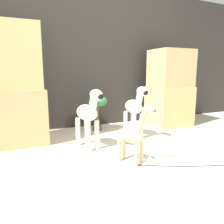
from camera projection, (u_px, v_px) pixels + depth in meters
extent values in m
plane|color=beige|center=(150.00, 162.00, 2.16)|extent=(14.00, 14.00, 0.00)
cube|color=#2D2B28|center=(92.00, 57.00, 3.47)|extent=(6.40, 0.08, 2.20)
cube|color=tan|center=(19.00, 117.00, 2.68)|extent=(0.63, 0.53, 0.67)
cube|color=#D1B775|center=(14.00, 57.00, 2.55)|extent=(0.57, 0.48, 0.76)
cube|color=#D1B775|center=(169.00, 106.00, 3.61)|extent=(0.63, 0.53, 0.64)
cube|color=tan|center=(171.00, 68.00, 3.50)|extent=(0.60, 0.50, 0.58)
cylinder|color=white|center=(141.00, 126.00, 2.88)|extent=(0.06, 0.06, 0.34)
cylinder|color=white|center=(134.00, 127.00, 2.84)|extent=(0.06, 0.06, 0.34)
cylinder|color=white|center=(133.00, 122.00, 3.11)|extent=(0.06, 0.06, 0.34)
cylinder|color=white|center=(126.00, 123.00, 3.07)|extent=(0.06, 0.06, 0.34)
ellipsoid|color=white|center=(134.00, 107.00, 2.93)|extent=(0.20, 0.36, 0.19)
cylinder|color=white|center=(139.00, 98.00, 2.77)|extent=(0.09, 0.14, 0.22)
ellipsoid|color=white|center=(142.00, 91.00, 2.69)|extent=(0.12, 0.20, 0.12)
sphere|color=black|center=(146.00, 93.00, 2.62)|extent=(0.06, 0.06, 0.06)
cube|color=black|center=(139.00, 97.00, 2.77)|extent=(0.02, 0.08, 0.18)
cylinder|color=white|center=(97.00, 135.00, 2.48)|extent=(0.06, 0.06, 0.34)
cylinder|color=white|center=(88.00, 137.00, 2.42)|extent=(0.06, 0.06, 0.34)
cylinder|color=white|center=(86.00, 130.00, 2.68)|extent=(0.06, 0.06, 0.34)
cylinder|color=white|center=(78.00, 132.00, 2.62)|extent=(0.06, 0.06, 0.34)
ellipsoid|color=white|center=(87.00, 113.00, 2.50)|extent=(0.25, 0.39, 0.19)
cylinder|color=white|center=(93.00, 103.00, 2.36)|extent=(0.11, 0.15, 0.22)
ellipsoid|color=white|center=(96.00, 95.00, 2.29)|extent=(0.15, 0.22, 0.12)
sphere|color=black|center=(101.00, 97.00, 2.22)|extent=(0.06, 0.06, 0.06)
cube|color=black|center=(93.00, 102.00, 2.35)|extent=(0.04, 0.09, 0.18)
cylinder|color=#E0C184|center=(141.00, 154.00, 2.08)|extent=(0.04, 0.04, 0.22)
cylinder|color=#E0C184|center=(136.00, 156.00, 2.03)|extent=(0.04, 0.04, 0.22)
cylinder|color=#E0C184|center=(124.00, 148.00, 2.22)|extent=(0.04, 0.04, 0.22)
cylinder|color=#E0C184|center=(119.00, 150.00, 2.16)|extent=(0.04, 0.04, 0.22)
ellipsoid|color=#E0C184|center=(130.00, 136.00, 2.09)|extent=(0.24, 0.33, 0.13)
cylinder|color=#E0C184|center=(142.00, 122.00, 1.98)|extent=(0.10, 0.15, 0.28)
ellipsoid|color=#E0C184|center=(150.00, 109.00, 1.90)|extent=(0.09, 0.12, 0.06)
sphere|color=brown|center=(154.00, 111.00, 1.87)|extent=(0.03, 0.03, 0.03)
cylinder|color=#513323|center=(97.00, 127.00, 3.30)|extent=(0.13, 0.13, 0.09)
cylinder|color=brown|center=(97.00, 116.00, 3.27)|extent=(0.04, 0.04, 0.27)
ellipsoid|color=#337F38|center=(97.00, 101.00, 3.23)|extent=(0.30, 0.30, 0.17)
ellipsoid|color=silver|center=(194.00, 161.00, 2.15)|extent=(1.26, 0.67, 0.03)
cone|color=white|center=(150.00, 158.00, 2.12)|extent=(0.09, 0.09, 0.05)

